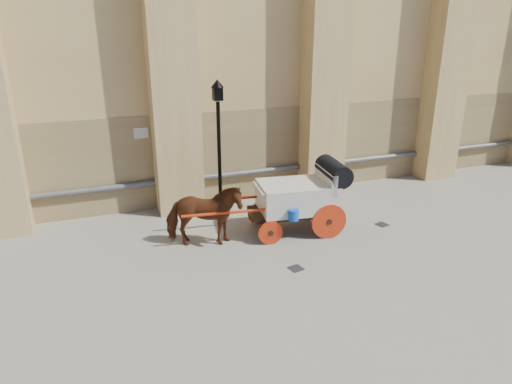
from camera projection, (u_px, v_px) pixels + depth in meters
name	position (u px, v px, depth m)	size (l,w,h in m)	color
ground	(248.00, 253.00, 11.80)	(90.00, 90.00, 0.00)	gray
horse	(204.00, 216.00, 11.96)	(0.92, 2.03, 1.71)	brown
carriage	(302.00, 194.00, 12.80)	(4.75, 1.85, 2.02)	black
street_lamp	(219.00, 144.00, 13.82)	(0.38, 0.38, 4.09)	black
drain_grate_near	(296.00, 268.00, 11.06)	(0.32, 0.32, 0.01)	black
drain_grate_far	(382.00, 224.00, 13.51)	(0.32, 0.32, 0.01)	black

